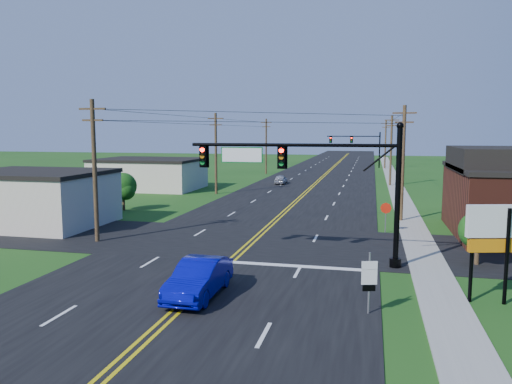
% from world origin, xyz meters
% --- Properties ---
extents(ground, '(260.00, 260.00, 0.00)m').
position_xyz_m(ground, '(0.00, 0.00, 0.00)').
color(ground, '#174212').
rests_on(ground, ground).
extents(road_main, '(16.00, 220.00, 0.04)m').
position_xyz_m(road_main, '(0.00, 50.00, 0.02)').
color(road_main, black).
rests_on(road_main, ground).
extents(road_cross, '(70.00, 10.00, 0.04)m').
position_xyz_m(road_cross, '(0.00, 12.00, 0.02)').
color(road_cross, black).
rests_on(road_cross, ground).
extents(sidewalk, '(2.00, 160.00, 0.08)m').
position_xyz_m(sidewalk, '(10.50, 40.00, 0.04)').
color(sidewalk, gray).
rests_on(sidewalk, ground).
extents(signal_mast_main, '(11.30, 0.60, 7.48)m').
position_xyz_m(signal_mast_main, '(4.34, 8.00, 4.75)').
color(signal_mast_main, black).
rests_on(signal_mast_main, ground).
extents(signal_mast_far, '(10.98, 0.60, 7.48)m').
position_xyz_m(signal_mast_far, '(4.44, 80.00, 4.55)').
color(signal_mast_far, black).
rests_on(signal_mast_far, ground).
extents(cream_bldg_near, '(10.20, 8.20, 4.10)m').
position_xyz_m(cream_bldg_near, '(-17.00, 14.00, 2.06)').
color(cream_bldg_near, beige).
rests_on(cream_bldg_near, ground).
extents(cream_bldg_far, '(12.20, 9.20, 3.70)m').
position_xyz_m(cream_bldg_far, '(-19.00, 38.00, 1.86)').
color(cream_bldg_far, beige).
rests_on(cream_bldg_far, ground).
extents(utility_pole_left_a, '(1.80, 0.28, 9.00)m').
position_xyz_m(utility_pole_left_a, '(-9.50, 10.00, 4.72)').
color(utility_pole_left_a, '#382919').
rests_on(utility_pole_left_a, ground).
extents(utility_pole_left_b, '(1.80, 0.28, 9.00)m').
position_xyz_m(utility_pole_left_b, '(-9.50, 35.00, 4.72)').
color(utility_pole_left_b, '#382919').
rests_on(utility_pole_left_b, ground).
extents(utility_pole_left_c, '(1.80, 0.28, 9.00)m').
position_xyz_m(utility_pole_left_c, '(-9.50, 62.00, 4.72)').
color(utility_pole_left_c, '#382919').
rests_on(utility_pole_left_c, ground).
extents(utility_pole_right_a, '(1.80, 0.28, 9.00)m').
position_xyz_m(utility_pole_right_a, '(9.80, 22.00, 4.72)').
color(utility_pole_right_a, '#382919').
rests_on(utility_pole_right_a, ground).
extents(utility_pole_right_b, '(1.80, 0.28, 9.00)m').
position_xyz_m(utility_pole_right_b, '(9.80, 48.00, 4.72)').
color(utility_pole_right_b, '#382919').
rests_on(utility_pole_right_b, ground).
extents(utility_pole_right_c, '(1.80, 0.28, 9.00)m').
position_xyz_m(utility_pole_right_c, '(9.80, 78.00, 4.72)').
color(utility_pole_right_c, '#382919').
rests_on(utility_pole_right_c, ground).
extents(tree_right_back, '(3.00, 3.00, 4.10)m').
position_xyz_m(tree_right_back, '(16.00, 26.00, 2.60)').
color(tree_right_back, '#382919').
rests_on(tree_right_back, ground).
extents(shrub_corner, '(2.00, 2.00, 2.86)m').
position_xyz_m(shrub_corner, '(13.00, 9.50, 1.85)').
color(shrub_corner, '#382919').
rests_on(shrub_corner, ground).
extents(tree_left, '(2.40, 2.40, 3.37)m').
position_xyz_m(tree_left, '(-14.00, 22.00, 2.16)').
color(tree_left, '#382919').
rests_on(tree_left, ground).
extents(blue_car, '(1.72, 4.76, 1.56)m').
position_xyz_m(blue_car, '(0.44, 1.39, 0.78)').
color(blue_car, '#0709A2').
rests_on(blue_car, ground).
extents(distant_car, '(1.43, 3.49, 1.18)m').
position_xyz_m(distant_car, '(-4.29, 46.92, 0.59)').
color(distant_car, '#BBBBC1').
rests_on(distant_car, ground).
extents(route_sign, '(0.60, 0.20, 2.44)m').
position_xyz_m(route_sign, '(7.50, 0.91, 1.42)').
color(route_sign, slate).
rests_on(route_sign, ground).
extents(stop_sign, '(0.76, 0.12, 2.13)m').
position_xyz_m(stop_sign, '(8.50, 16.98, 1.53)').
color(stop_sign, slate).
rests_on(stop_sign, ground).
extents(pylon_sign, '(1.99, 0.77, 4.09)m').
position_xyz_m(pylon_sign, '(12.24, 3.35, 2.98)').
color(pylon_sign, black).
rests_on(pylon_sign, ground).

